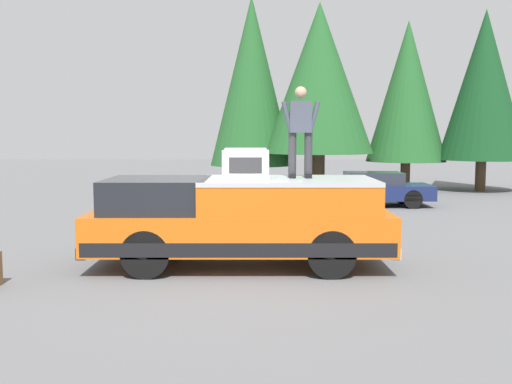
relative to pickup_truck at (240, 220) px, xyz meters
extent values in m
plane|color=slate|center=(-0.24, 0.45, -0.87)|extent=(90.00, 90.00, 0.00)
cube|color=orange|center=(0.00, 0.01, -0.17)|extent=(2.00, 5.50, 0.70)
cube|color=black|center=(0.00, 0.01, -0.37)|extent=(2.01, 5.39, 0.24)
cube|color=black|center=(0.00, 1.52, 0.48)|extent=(1.84, 1.87, 0.60)
cube|color=orange|center=(0.00, -0.87, 0.44)|extent=(1.92, 3.19, 0.52)
cube|color=#B7BABF|center=(0.00, -0.87, 0.74)|extent=(1.94, 3.19, 0.08)
cube|color=#232326|center=(0.00, 2.70, -0.44)|extent=(1.96, 0.16, 0.20)
cube|color=#B2B5BA|center=(0.00, -2.68, -0.44)|extent=(1.96, 0.16, 0.20)
cylinder|color=black|center=(-0.85, 1.60, -0.45)|extent=(0.30, 0.84, 0.84)
cylinder|color=black|center=(0.85, 1.60, -0.45)|extent=(0.30, 0.84, 0.84)
cylinder|color=black|center=(-0.85, -1.59, -0.45)|extent=(0.30, 0.84, 0.84)
cylinder|color=black|center=(0.85, -1.59, -0.45)|extent=(0.30, 0.84, 0.84)
cube|color=silver|center=(0.01, -0.10, 1.04)|extent=(0.64, 0.84, 0.52)
cube|color=#2D2D30|center=(-0.31, -0.10, 1.04)|extent=(0.01, 0.59, 0.29)
cube|color=#99999E|center=(0.01, -0.10, 1.32)|extent=(0.58, 0.76, 0.04)
cylinder|color=#333338|center=(0.17, -1.27, 1.20)|extent=(0.15, 0.15, 0.84)
cube|color=black|center=(0.13, -1.27, 0.82)|extent=(0.26, 0.11, 0.08)
cylinder|color=#333338|center=(0.17, -0.97, 1.20)|extent=(0.15, 0.15, 0.84)
cube|color=black|center=(0.13, -0.97, 0.82)|extent=(0.26, 0.11, 0.08)
cube|color=#474C5B|center=(0.17, -1.12, 1.91)|extent=(0.24, 0.40, 0.58)
sphere|color=tan|center=(0.17, -1.12, 2.36)|extent=(0.22, 0.22, 0.22)
cylinder|color=#474C5B|center=(0.14, -1.36, 1.91)|extent=(0.09, 0.23, 0.58)
cylinder|color=#474C5B|center=(0.14, -0.87, 1.91)|extent=(0.09, 0.23, 0.58)
cube|color=navy|center=(9.14, -4.20, -0.38)|extent=(1.64, 4.10, 0.50)
cube|color=#282D38|center=(9.14, -4.30, 0.08)|extent=(1.31, 1.89, 0.42)
cylinder|color=black|center=(8.42, -2.93, -0.56)|extent=(0.20, 0.62, 0.62)
cylinder|color=black|center=(9.86, -2.93, -0.56)|extent=(0.20, 0.62, 0.62)
cylinder|color=black|center=(8.42, -5.47, -0.56)|extent=(0.20, 0.62, 0.62)
cylinder|color=black|center=(9.86, -5.47, -0.56)|extent=(0.20, 0.62, 0.62)
cylinder|color=#4C3826|center=(14.34, -9.96, -0.20)|extent=(0.44, 0.44, 1.35)
cone|color=#14421E|center=(14.34, -9.96, 3.64)|extent=(3.63, 3.63, 6.33)
cylinder|color=#4C3826|center=(15.40, -6.99, -0.26)|extent=(0.42, 0.42, 1.23)
cone|color=#235B28|center=(15.40, -6.99, 3.45)|extent=(3.52, 3.52, 6.19)
cylinder|color=#4C3826|center=(14.59, -3.00, -0.06)|extent=(0.56, 0.56, 1.62)
cone|color=#235B28|center=(14.59, -3.00, 3.95)|extent=(4.67, 4.67, 6.39)
cylinder|color=#4C3826|center=(15.68, -0.10, -0.35)|extent=(0.45, 0.45, 1.04)
cone|color=#235B28|center=(15.68, -0.10, 3.91)|extent=(3.71, 3.71, 7.49)
camera|label=1|loc=(-10.71, -0.29, 1.61)|focal=40.95mm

